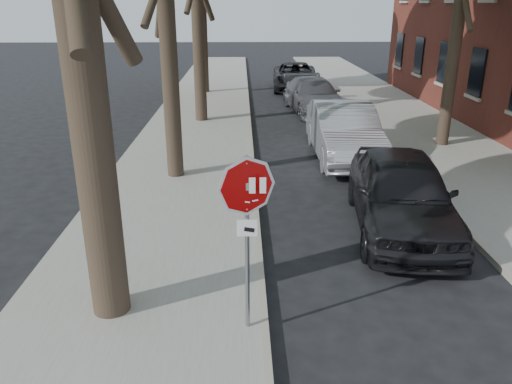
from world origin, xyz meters
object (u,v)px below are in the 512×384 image
car_c (314,96)px  stop_sign (247,212)px  car_d (296,76)px  car_b (344,132)px  car_a (401,193)px

car_c → stop_sign: bearing=-107.8°
car_d → stop_sign: bearing=-94.4°
stop_sign → car_c: size_ratio=0.51×
stop_sign → car_b: stop_sign is taller
car_a → car_b: car_b is taller
stop_sign → car_d: bearing=82.3°
car_b → car_d: bearing=90.9°
stop_sign → car_a: stop_sign is taller
car_b → car_c: (0.04, 7.11, -0.10)m
stop_sign → car_d: 22.45m
stop_sign → car_d: (2.99, 22.21, -1.21)m
car_c → car_d: bearing=84.7°
car_a → car_d: car_a is taller
car_c → car_d: 6.23m
car_c → car_d: size_ratio=0.95×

